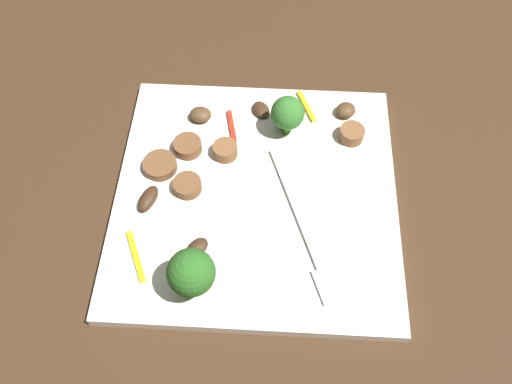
{
  "coord_description": "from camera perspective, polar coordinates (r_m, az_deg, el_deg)",
  "views": [
    {
      "loc": [
        0.29,
        0.02,
        0.47
      ],
      "look_at": [
        0.0,
        0.0,
        0.01
      ],
      "focal_mm": 36.88,
      "sensor_mm": 36.0,
      "label": 1
    }
  ],
  "objects": [
    {
      "name": "sausage_slice_4",
      "position": [
        0.56,
        -3.36,
        4.54
      ],
      "size": [
        0.04,
        0.04,
        0.01
      ],
      "primitive_type": "cylinder",
      "rotation": [
        0.0,
        0.0,
        2.21
      ],
      "color": "brown",
      "rests_on": "plate"
    },
    {
      "name": "mushroom_0",
      "position": [
        0.6,
        -6.05,
        8.34
      ],
      "size": [
        0.02,
        0.03,
        0.01
      ],
      "primitive_type": "ellipsoid",
      "rotation": [
        0.0,
        0.0,
        1.51
      ],
      "color": "brown",
      "rests_on": "plate"
    },
    {
      "name": "plate",
      "position": [
        0.55,
        -0.0,
        -0.36
      ],
      "size": [
        0.29,
        0.29,
        0.01
      ],
      "primitive_type": "cube",
      "color": "white",
      "rests_on": "ground_plane"
    },
    {
      "name": "sausage_slice_0",
      "position": [
        0.54,
        -7.49,
        0.4
      ],
      "size": [
        0.03,
        0.03,
        0.01
      ],
      "primitive_type": "cylinder",
      "rotation": [
        0.0,
        0.0,
        1.67
      ],
      "color": "brown",
      "rests_on": "plate"
    },
    {
      "name": "sausage_slice_1",
      "position": [
        0.57,
        -7.43,
        4.94
      ],
      "size": [
        0.03,
        0.03,
        0.01
      ],
      "primitive_type": "cylinder",
      "rotation": [
        0.0,
        0.0,
        1.52
      ],
      "color": "brown",
      "rests_on": "plate"
    },
    {
      "name": "pepper_strip_2",
      "position": [
        0.61,
        5.47,
        9.23
      ],
      "size": [
        0.04,
        0.02,
        0.0
      ],
      "primitive_type": "cube",
      "rotation": [
        0.0,
        0.0,
        0.39
      ],
      "color": "yellow",
      "rests_on": "plate"
    },
    {
      "name": "pepper_strip_1",
      "position": [
        0.52,
        -12.9,
        -6.79
      ],
      "size": [
        0.05,
        0.03,
        0.0
      ],
      "primitive_type": "cube",
      "rotation": [
        0.0,
        0.0,
        3.56
      ],
      "color": "yellow",
      "rests_on": "plate"
    },
    {
      "name": "ground_plane",
      "position": [
        0.55,
        -0.0,
        -0.71
      ],
      "size": [
        1.4,
        1.4,
        0.0
      ],
      "primitive_type": "plane",
      "color": "#422B19"
    },
    {
      "name": "mushroom_4",
      "position": [
        0.54,
        -11.61,
        -0.7
      ],
      "size": [
        0.03,
        0.02,
        0.01
      ],
      "primitive_type": "ellipsoid",
      "rotation": [
        0.0,
        0.0,
        2.82
      ],
      "color": "#422B19",
      "rests_on": "plate"
    },
    {
      "name": "sausage_slice_2",
      "position": [
        0.59,
        10.34,
        6.22
      ],
      "size": [
        0.03,
        0.03,
        0.01
      ],
      "primitive_type": "cylinder",
      "rotation": [
        0.0,
        0.0,
        0.22
      ],
      "color": "brown",
      "rests_on": "plate"
    },
    {
      "name": "pepper_strip_0",
      "position": [
        0.59,
        -2.66,
        7.15
      ],
      "size": [
        0.04,
        0.01,
        0.0
      ],
      "primitive_type": "cube",
      "rotation": [
        0.0,
        0.0,
        3.36
      ],
      "color": "red",
      "rests_on": "plate"
    },
    {
      "name": "fork",
      "position": [
        0.52,
        5.33,
        -4.38
      ],
      "size": [
        0.17,
        0.07,
        0.0
      ],
      "rotation": [
        0.0,
        0.0,
        0.35
      ],
      "color": "silver",
      "rests_on": "plate"
    },
    {
      "name": "mushroom_2",
      "position": [
        0.51,
        -6.32,
        -5.96
      ],
      "size": [
        0.03,
        0.03,
        0.01
      ],
      "primitive_type": "ellipsoid",
      "rotation": [
        0.0,
        0.0,
        2.46
      ],
      "color": "#422B19",
      "rests_on": "plate"
    },
    {
      "name": "sausage_slice_3",
      "position": [
        0.56,
        -10.36,
        2.87
      ],
      "size": [
        0.05,
        0.05,
        0.01
      ],
      "primitive_type": "cylinder",
      "rotation": [
        0.0,
        0.0,
        1.17
      ],
      "color": "brown",
      "rests_on": "plate"
    },
    {
      "name": "mushroom_3",
      "position": [
        0.61,
        9.72,
        8.74
      ],
      "size": [
        0.03,
        0.03,
        0.01
      ],
      "primitive_type": "ellipsoid",
      "rotation": [
        0.0,
        0.0,
        5.42
      ],
      "color": "brown",
      "rests_on": "plate"
    },
    {
      "name": "broccoli_floret_0",
      "position": [
        0.46,
        -7.04,
        -8.71
      ],
      "size": [
        0.04,
        0.04,
        0.06
      ],
      "color": "#347525",
      "rests_on": "plate"
    },
    {
      "name": "mushroom_1",
      "position": [
        0.6,
        0.09,
        8.95
      ],
      "size": [
        0.03,
        0.03,
        0.01
      ],
      "primitive_type": "ellipsoid",
      "rotation": [
        0.0,
        0.0,
        3.67
      ],
      "color": "#422B19",
      "rests_on": "plate"
    },
    {
      "name": "broccoli_floret_1",
      "position": [
        0.57,
        3.45,
        8.51
      ],
      "size": [
        0.04,
        0.04,
        0.05
      ],
      "color": "#408630",
      "rests_on": "plate"
    }
  ]
}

